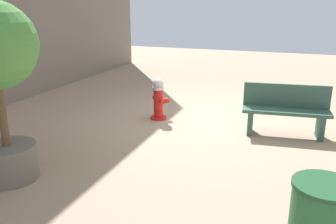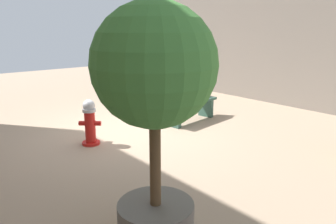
{
  "view_description": "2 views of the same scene",
  "coord_description": "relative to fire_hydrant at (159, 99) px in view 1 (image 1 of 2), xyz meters",
  "views": [
    {
      "loc": [
        -1.76,
        6.99,
        2.4
      ],
      "look_at": [
        0.11,
        2.0,
        0.75
      ],
      "focal_mm": 37.71,
      "sensor_mm": 36.0,
      "label": 1
    },
    {
      "loc": [
        3.74,
        5.84,
        2.21
      ],
      "look_at": [
        0.43,
        1.94,
        0.89
      ],
      "focal_mm": 35.02,
      "sensor_mm": 36.0,
      "label": 2
    }
  ],
  "objects": [
    {
      "name": "ground_plane",
      "position": [
        -0.97,
        -0.27,
        -0.45
      ],
      "size": [
        23.4,
        23.4,
        0.0
      ],
      "primitive_type": "plane",
      "color": "tan"
    },
    {
      "name": "fire_hydrant",
      "position": [
        0.0,
        0.0,
        0.0
      ],
      "size": [
        0.39,
        0.39,
        0.89
      ],
      "color": "red",
      "rests_on": "ground_plane"
    },
    {
      "name": "bench_near",
      "position": [
        -2.58,
        0.04,
        0.04
      ],
      "size": [
        1.61,
        0.63,
        0.95
      ],
      "color": "#33594C",
      "rests_on": "ground_plane"
    }
  ]
}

